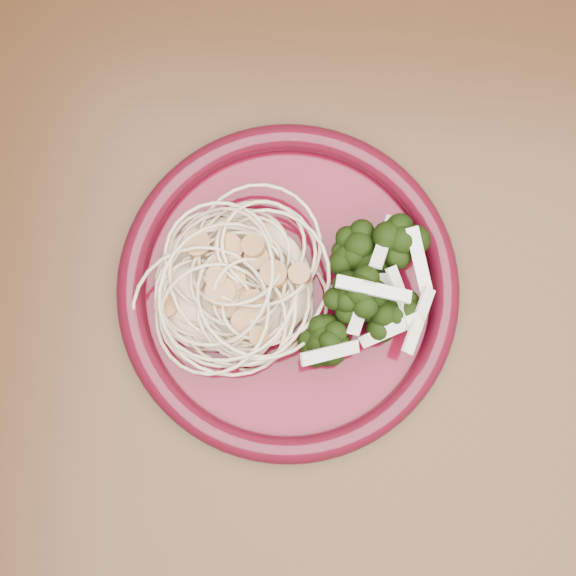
{
  "coord_description": "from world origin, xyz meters",
  "views": [
    {
      "loc": [
        0.02,
        -0.13,
        1.35
      ],
      "look_at": [
        0.01,
        -0.05,
        0.77
      ],
      "focal_mm": 50.0,
      "sensor_mm": 36.0,
      "label": 1
    }
  ],
  "objects": [
    {
      "name": "dining_table",
      "position": [
        0.0,
        0.0,
        0.65
      ],
      "size": [
        1.2,
        0.8,
        0.75
      ],
      "color": "#472814",
      "rests_on": "ground"
    },
    {
      "name": "dinner_plate",
      "position": [
        0.01,
        -0.05,
        0.76
      ],
      "size": [
        0.26,
        0.26,
        0.02
      ],
      "rotation": [
        0.0,
        0.0,
        -0.03
      ],
      "color": "#4D0615",
      "rests_on": "dining_table"
    },
    {
      "name": "spaghetti_pile",
      "position": [
        -0.03,
        -0.05,
        0.77
      ],
      "size": [
        0.12,
        0.11,
        0.03
      ],
      "primitive_type": "ellipsoid",
      "rotation": [
        0.0,
        0.0,
        -0.03
      ],
      "color": "beige",
      "rests_on": "dinner_plate"
    },
    {
      "name": "scallop_cluster",
      "position": [
        -0.03,
        -0.05,
        0.8
      ],
      "size": [
        0.11,
        0.11,
        0.04
      ],
      "primitive_type": null,
      "rotation": [
        0.0,
        0.0,
        -0.03
      ],
      "color": "#B27D49",
      "rests_on": "spaghetti_pile"
    },
    {
      "name": "broccoli_pile",
      "position": [
        0.06,
        -0.05,
        0.78
      ],
      "size": [
        0.08,
        0.13,
        0.04
      ],
      "primitive_type": "ellipsoid",
      "rotation": [
        0.0,
        0.0,
        -0.03
      ],
      "color": "black",
      "rests_on": "dinner_plate"
    },
    {
      "name": "onion_garnish",
      "position": [
        0.06,
        -0.05,
        0.81
      ],
      "size": [
        0.06,
        0.08,
        0.05
      ],
      "primitive_type": null,
      "rotation": [
        0.0,
        0.0,
        -0.03
      ],
      "color": "beige",
      "rests_on": "broccoli_pile"
    }
  ]
}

